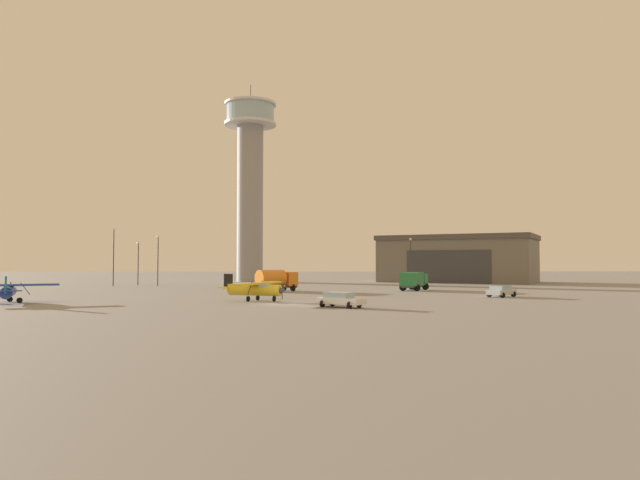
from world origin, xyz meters
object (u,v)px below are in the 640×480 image
object	(u,v)px
airplane_blue	(8,290)
truck_fuel_tanker_orange	(276,279)
light_post_west	(158,256)
light_post_east	(138,259)
car_white	(340,299)
light_post_centre	(411,257)
control_tower	(250,173)
light_post_north	(114,252)
airplane_yellow	(254,288)
truck_box_green	(414,280)
car_silver	(501,291)

from	to	relation	value
airplane_blue	truck_fuel_tanker_orange	distance (m)	34.17
light_post_west	light_post_east	xyz separation A→B (m)	(-4.31, 3.17, -0.53)
car_white	light_post_centre	xyz separation A→B (m)	(15.69, 49.22, 4.28)
truck_fuel_tanker_orange	control_tower	bearing A→B (deg)	63.35
light_post_east	light_post_north	world-z (taller)	light_post_north
airplane_yellow	truck_fuel_tanker_orange	world-z (taller)	truck_fuel_tanker_orange
light_post_north	truck_box_green	bearing A→B (deg)	-18.49
control_tower	car_silver	bearing A→B (deg)	-58.23
airplane_yellow	light_post_centre	bearing A→B (deg)	82.71
light_post_centre	airplane_blue	bearing A→B (deg)	-138.30
car_white	light_post_east	size ratio (longest dim) A/B	0.59
control_tower	light_post_west	bearing A→B (deg)	-123.38
car_silver	airplane_blue	bearing A→B (deg)	145.30
airplane_yellow	light_post_north	bearing A→B (deg)	148.91
airplane_yellow	light_post_north	world-z (taller)	light_post_north
light_post_west	light_post_north	xyz separation A→B (m)	(-7.02, -2.04, 0.62)
truck_fuel_tanker_orange	light_post_east	bearing A→B (deg)	100.76
airplane_yellow	truck_fuel_tanker_orange	bearing A→B (deg)	109.69
control_tower	car_silver	xyz separation A→B (m)	(34.48, -55.69, -22.38)
control_tower	light_post_centre	bearing A→B (deg)	-35.30
truck_box_green	car_silver	bearing A→B (deg)	-128.38
light_post_west	car_white	bearing A→B (deg)	-59.88
airplane_blue	light_post_east	bearing A→B (deg)	-22.20
control_tower	truck_fuel_tanker_orange	bearing A→B (deg)	-79.86
car_white	light_post_north	xyz separation A→B (m)	(-35.64, 47.31, 5.12)
truck_fuel_tanker_orange	truck_box_green	size ratio (longest dim) A/B	0.85
control_tower	car_silver	size ratio (longest dim) A/B	9.90
airplane_yellow	light_post_west	bearing A→B (deg)	140.12
car_white	light_post_west	distance (m)	57.22
truck_fuel_tanker_orange	car_white	size ratio (longest dim) A/B	1.33
truck_fuel_tanker_orange	airplane_blue	bearing A→B (deg)	-175.09
truck_fuel_tanker_orange	truck_box_green	world-z (taller)	truck_fuel_tanker_orange
truck_box_green	airplane_yellow	bearing A→B (deg)	164.01
control_tower	car_white	size ratio (longest dim) A/B	9.24
truck_box_green	light_post_east	distance (m)	50.52
airplane_blue	airplane_yellow	xyz separation A→B (m)	(24.11, 2.71, 0.04)
car_white	light_post_centre	distance (m)	51.84
light_post_north	light_post_centre	distance (m)	51.38
car_white	control_tower	bearing A→B (deg)	140.29
truck_fuel_tanker_orange	truck_box_green	bearing A→B (deg)	-30.36
light_post_north	control_tower	bearing A→B (deg)	47.95
car_white	light_post_centre	bearing A→B (deg)	110.95
airplane_blue	airplane_yellow	bearing A→B (deg)	-106.17
airplane_yellow	light_post_centre	xyz separation A→B (m)	(24.20, 40.34, 3.70)
airplane_blue	truck_box_green	bearing A→B (deg)	-83.76
control_tower	car_silver	distance (m)	69.22
car_white	car_silver	size ratio (longest dim) A/B	1.07
truck_box_green	light_post_north	world-z (taller)	light_post_north
light_post_centre	airplane_yellow	bearing A→B (deg)	-120.96
truck_fuel_tanker_orange	light_post_west	size ratio (longest dim) A/B	0.69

